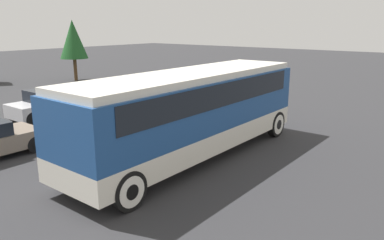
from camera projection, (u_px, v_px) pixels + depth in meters
ground_plane at (192, 157)px, 13.39m from camera, size 120.00×120.00×0.00m
tour_bus at (194, 106)px, 13.01m from camera, size 10.21×2.66×3.06m
parked_car_near at (169, 102)px, 19.65m from camera, size 4.25×1.90×1.35m
parked_car_mid at (57, 103)px, 19.09m from camera, size 4.77×1.91×1.48m
tree_left at (73, 40)px, 30.96m from camera, size 2.27×2.27×4.98m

